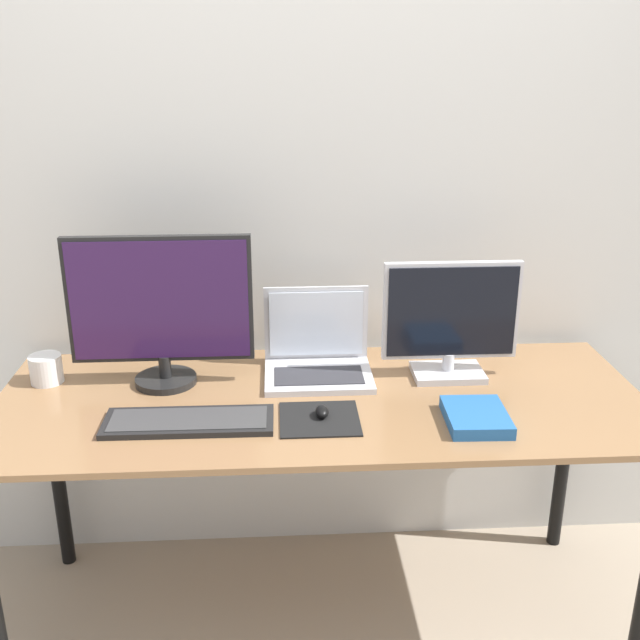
{
  "coord_description": "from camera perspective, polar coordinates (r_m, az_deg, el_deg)",
  "views": [
    {
      "loc": [
        -0.12,
        -1.55,
        1.7
      ],
      "look_at": [
        0.0,
        0.42,
        0.98
      ],
      "focal_mm": 42.0,
      "sensor_mm": 36.0,
      "label": 1
    }
  ],
  "objects": [
    {
      "name": "desk",
      "position": [
        2.18,
        0.08,
        -8.03
      ],
      "size": [
        1.84,
        0.73,
        0.76
      ],
      "color": "olive",
      "rests_on": "ground_plane"
    },
    {
      "name": "monitor_left",
      "position": [
        2.19,
        -12.05,
        0.86
      ],
      "size": [
        0.53,
        0.18,
        0.45
      ],
      "color": "black",
      "rests_on": "desk"
    },
    {
      "name": "monitor_right",
      "position": [
        2.24,
        9.93,
        -0.06
      ],
      "size": [
        0.4,
        0.15,
        0.36
      ],
      "color": "silver",
      "rests_on": "desk"
    },
    {
      "name": "book",
      "position": [
        2.04,
        11.81,
        -7.25
      ],
      "size": [
        0.17,
        0.21,
        0.03
      ],
      "color": "#235B9E",
      "rests_on": "desk"
    },
    {
      "name": "laptop",
      "position": [
        2.27,
        -0.18,
        -2.59
      ],
      "size": [
        0.32,
        0.25,
        0.25
      ],
      "color": "silver",
      "rests_on": "desk"
    },
    {
      "name": "wall_back",
      "position": [
        2.39,
        -0.56,
        9.27
      ],
      "size": [
        7.0,
        0.05,
        2.5
      ],
      "color": "silver",
      "rests_on": "ground_plane"
    },
    {
      "name": "keyboard",
      "position": [
        2.02,
        -9.97,
        -7.63
      ],
      "size": [
        0.45,
        0.16,
        0.02
      ],
      "color": "black",
      "rests_on": "desk"
    },
    {
      "name": "mousepad",
      "position": [
        2.01,
        -0.04,
        -7.55
      ],
      "size": [
        0.21,
        0.2,
        0.0
      ],
      "color": "black",
      "rests_on": "desk"
    },
    {
      "name": "mouse",
      "position": [
        2.02,
        0.16,
        -6.99
      ],
      "size": [
        0.04,
        0.06,
        0.03
      ],
      "color": "black",
      "rests_on": "mousepad"
    },
    {
      "name": "mug",
      "position": [
        2.35,
        -20.14,
        -3.53
      ],
      "size": [
        0.09,
        0.09,
        0.08
      ],
      "color": "white",
      "rests_on": "desk"
    }
  ]
}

